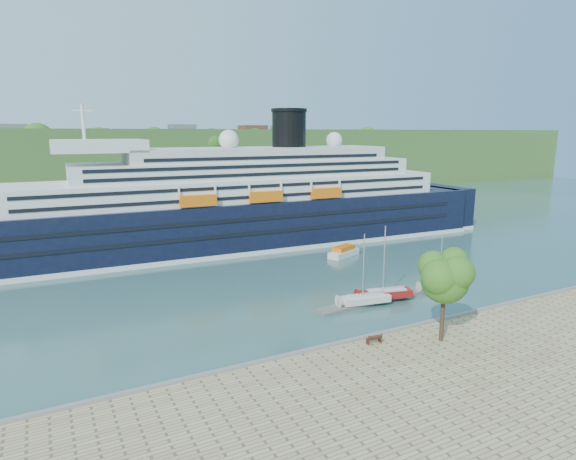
# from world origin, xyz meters

# --- Properties ---
(ground) EXTENTS (400.00, 400.00, 0.00)m
(ground) POSITION_xyz_m (0.00, 0.00, 0.00)
(ground) COLOR #2F5552
(ground) RESTS_ON ground
(far_hillside) EXTENTS (400.00, 50.00, 24.00)m
(far_hillside) POSITION_xyz_m (0.00, 145.00, 12.00)
(far_hillside) COLOR #335321
(far_hillside) RESTS_ON ground
(quay_coping) EXTENTS (220.00, 0.50, 0.30)m
(quay_coping) POSITION_xyz_m (0.00, -0.20, 1.15)
(quay_coping) COLOR slate
(quay_coping) RESTS_ON promenade
(cruise_ship) EXTENTS (124.03, 22.21, 27.73)m
(cruise_ship) POSITION_xyz_m (-5.19, 50.30, 13.86)
(cruise_ship) COLOR black
(cruise_ship) RESTS_ON ground
(park_bench) EXTENTS (1.84, 0.95, 1.12)m
(park_bench) POSITION_xyz_m (-8.86, -1.68, 1.56)
(park_bench) COLOR #472414
(park_bench) RESTS_ON promenade
(promenade_tree) EXTENTS (6.64, 6.64, 10.99)m
(promenade_tree) POSITION_xyz_m (-2.03, -4.40, 6.50)
(promenade_tree) COLOR #2E5817
(promenade_tree) RESTS_ON promenade
(floating_pontoon) EXTENTS (18.49, 3.36, 0.41)m
(floating_pontoon) POSITION_xyz_m (0.82, 10.80, 0.20)
(floating_pontoon) COLOR #67635C
(floating_pontoon) RESTS_ON ground
(sailboat_white_near) EXTENTS (7.56, 3.20, 9.46)m
(sailboat_white_near) POSITION_xyz_m (-1.27, 10.00, 4.73)
(sailboat_white_near) COLOR silver
(sailboat_white_near) RESTS_ON ground
(sailboat_red) EXTENTS (8.13, 3.91, 10.12)m
(sailboat_red) POSITION_xyz_m (2.41, 10.30, 5.06)
(sailboat_red) COLOR maroon
(sailboat_red) RESTS_ON ground
(sailboat_white_far) EXTENTS (6.74, 3.93, 8.42)m
(sailboat_white_far) POSITION_xyz_m (12.07, 9.58, 4.21)
(sailboat_white_far) COLOR silver
(sailboat_white_far) RESTS_ON ground
(tender_launch) EXTENTS (7.54, 4.97, 1.97)m
(tender_launch) POSITION_xyz_m (10.98, 33.56, 0.99)
(tender_launch) COLOR orange
(tender_launch) RESTS_ON ground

